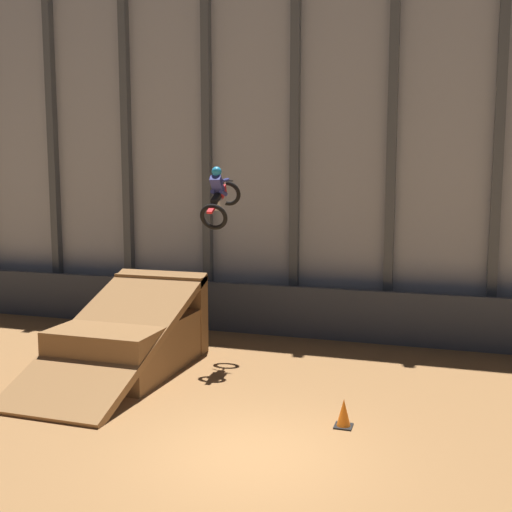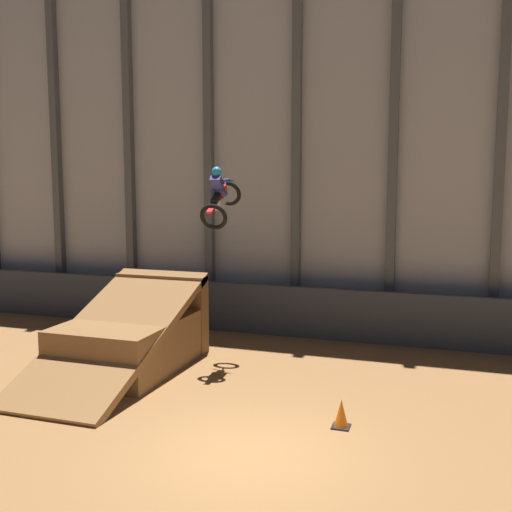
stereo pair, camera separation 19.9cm
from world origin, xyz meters
The scene contains 6 objects.
ground_plane centered at (0.00, 0.00, 0.00)m, with size 60.00×60.00×0.00m, color olive.
arena_back_wall centered at (0.00, 9.35, 6.49)m, with size 32.00×0.40×12.97m.
lower_barrier centered at (0.00, 8.29, 0.80)m, with size 31.36×0.20×1.61m.
dirt_ramp centered at (-4.59, 4.02, 0.80)m, with size 2.73×5.83×2.40m.
rider_bike_solo centered at (-2.51, 5.06, 4.47)m, with size 0.84×1.88×1.68m.
traffic_cone_arena_edge centered at (1.39, 1.75, 0.28)m, with size 0.36×0.36×0.58m.
Camera 1 is at (3.21, -9.71, 4.89)m, focal length 42.00 mm.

